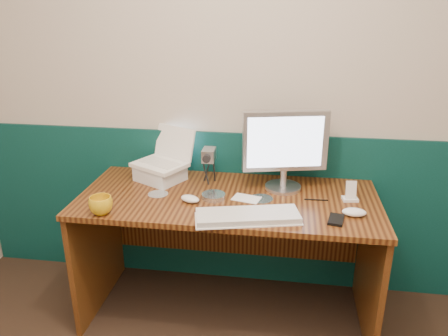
% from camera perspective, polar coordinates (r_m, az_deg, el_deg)
% --- Properties ---
extents(back_wall, '(3.50, 0.04, 2.50)m').
position_cam_1_polar(back_wall, '(2.54, 2.90, 10.03)').
color(back_wall, '#B9AC9C').
rests_on(back_wall, ground).
extents(wainscot, '(3.48, 0.02, 1.00)m').
position_cam_1_polar(wainscot, '(2.77, 2.59, -5.46)').
color(wainscot, '#07322B').
rests_on(wainscot, ground).
extents(desk, '(1.60, 0.70, 0.75)m').
position_cam_1_polar(desk, '(2.52, 0.50, -11.51)').
color(desk, '#341609').
rests_on(desk, ground).
extents(laptop_riser, '(0.31, 0.30, 0.09)m').
position_cam_1_polar(laptop_riser, '(2.57, -8.34, -0.68)').
color(laptop_riser, silver).
rests_on(laptop_riser, desk).
extents(laptop, '(0.35, 0.33, 0.24)m').
position_cam_1_polar(laptop, '(2.51, -8.53, 2.72)').
color(laptop, white).
rests_on(laptop, laptop_riser).
extents(monitor, '(0.48, 0.23, 0.46)m').
position_cam_1_polar(monitor, '(2.38, 7.95, 2.41)').
color(monitor, '#BDBCC1').
rests_on(monitor, desk).
extents(keyboard, '(0.52, 0.27, 0.03)m').
position_cam_1_polar(keyboard, '(2.10, 3.10, -6.38)').
color(keyboard, silver).
rests_on(keyboard, desk).
extents(mouse_right, '(0.12, 0.07, 0.04)m').
position_cam_1_polar(mouse_right, '(2.22, 16.64, -5.55)').
color(mouse_right, white).
rests_on(mouse_right, desk).
extents(mouse_left, '(0.12, 0.10, 0.04)m').
position_cam_1_polar(mouse_left, '(2.28, -4.46, -4.03)').
color(mouse_left, white).
rests_on(mouse_left, desk).
extents(mug, '(0.15, 0.15, 0.09)m').
position_cam_1_polar(mug, '(2.23, -15.79, -4.70)').
color(mug, gold).
rests_on(mug, desk).
extents(camcorder, '(0.10, 0.14, 0.21)m').
position_cam_1_polar(camcorder, '(2.49, -1.97, 0.42)').
color(camcorder, '#AAAAAF').
rests_on(camcorder, desk).
extents(cd_spindle, '(0.12, 0.12, 0.03)m').
position_cam_1_polar(cd_spindle, '(2.32, -1.37, -3.70)').
color(cd_spindle, silver).
rests_on(cd_spindle, desk).
extents(cd_loose_a, '(0.11, 0.11, 0.00)m').
position_cam_1_polar(cd_loose_a, '(2.40, -8.61, -3.37)').
color(cd_loose_a, silver).
rests_on(cd_loose_a, desk).
extents(cd_loose_b, '(0.12, 0.12, 0.00)m').
position_cam_1_polar(cd_loose_b, '(2.33, 4.88, -3.99)').
color(cd_loose_b, silver).
rests_on(cd_loose_b, desk).
extents(pen, '(0.12, 0.01, 0.01)m').
position_cam_1_polar(pen, '(2.35, 11.94, -4.08)').
color(pen, black).
rests_on(pen, desk).
extents(papers, '(0.16, 0.13, 0.00)m').
position_cam_1_polar(papers, '(2.32, 2.95, -4.00)').
color(papers, white).
rests_on(papers, desk).
extents(dock, '(0.09, 0.07, 0.01)m').
position_cam_1_polar(dock, '(2.39, 16.13, -3.91)').
color(dock, white).
rests_on(dock, desk).
extents(music_player, '(0.06, 0.03, 0.09)m').
position_cam_1_polar(music_player, '(2.37, 16.26, -2.73)').
color(music_player, silver).
rests_on(music_player, dock).
extents(pda, '(0.09, 0.13, 0.01)m').
position_cam_1_polar(pda, '(2.16, 14.43, -6.55)').
color(pda, black).
rests_on(pda, desk).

